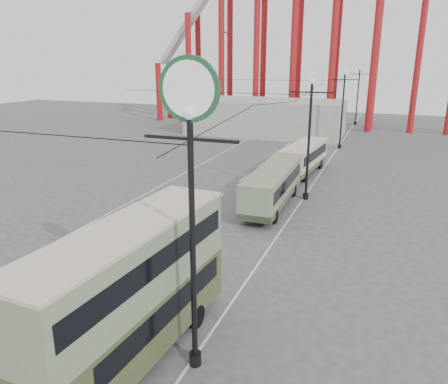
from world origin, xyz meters
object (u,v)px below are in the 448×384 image
at_px(single_decker_green, 273,185).
at_px(single_decker_cream, 304,157).
at_px(lamp_post_near, 191,153).
at_px(double_decker_bus, 131,288).
at_px(pedestrian, 199,243).

relative_size(single_decker_green, single_decker_cream, 1.09).
bearing_deg(lamp_post_near, double_decker_bus, -166.63).
relative_size(lamp_post_near, single_decker_cream, 1.15).
bearing_deg(pedestrian, lamp_post_near, 102.63).
bearing_deg(single_decker_cream, lamp_post_near, -81.35).
distance_m(single_decker_cream, pedestrian, 20.86).
relative_size(lamp_post_near, single_decker_green, 1.05).
bearing_deg(lamp_post_near, pedestrian, 113.13).
xyz_separation_m(lamp_post_near, pedestrian, (-3.57, 8.36, -7.04)).
bearing_deg(single_decker_cream, pedestrian, -89.73).
height_order(single_decker_green, pedestrian, single_decker_green).
distance_m(lamp_post_near, double_decker_bus, 5.41).
bearing_deg(pedestrian, single_decker_cream, -105.30).
distance_m(lamp_post_near, single_decker_green, 19.50).
height_order(double_decker_bus, single_decker_cream, double_decker_bus).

